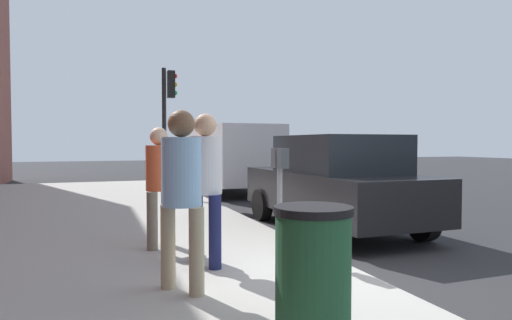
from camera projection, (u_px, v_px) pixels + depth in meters
name	position (u px, v px, depth m)	size (l,w,h in m)	color
ground_plane	(362.00, 284.00, 5.27)	(80.00, 80.00, 0.00)	#2B2B2D
sidewalk_slab	(85.00, 309.00, 4.25)	(28.00, 6.00, 0.15)	#A8A59E
parking_meter	(280.00, 178.00, 5.99)	(0.36, 0.12, 1.41)	gray
pedestrian_at_meter	(205.00, 175.00, 5.47)	(0.53, 0.40, 1.83)	#191E4C
pedestrian_bystander	(182.00, 184.00, 4.49)	(0.47, 0.39, 1.80)	tan
parking_officer	(159.00, 178.00, 6.43)	(0.44, 0.39, 1.70)	#726656
parked_sedan_near	(335.00, 182.00, 8.51)	(4.43, 2.03, 1.77)	black
parked_van_far	(228.00, 154.00, 15.12)	(5.25, 2.23, 2.18)	silver
traffic_signal	(168.00, 110.00, 12.92)	(0.24, 0.44, 3.60)	black
trash_bin	(313.00, 274.00, 3.37)	(0.59, 0.59, 1.01)	#1E4C2D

